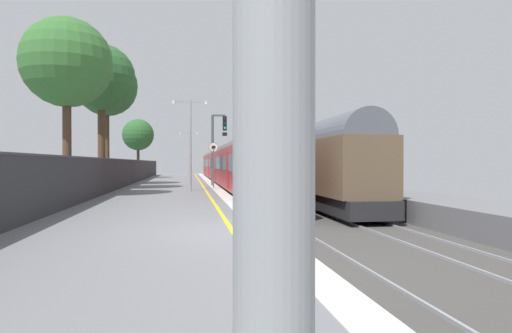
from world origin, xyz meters
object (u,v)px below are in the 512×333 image
(background_tree_centre, at_px, (137,135))
(speed_limit_sign, at_px, (213,159))
(freight_train_adjacent_track, at_px, (266,162))
(signal_gantry, at_px, (216,141))
(platform_lamp_far, at_px, (189,150))
(background_tree_right, at_px, (67,65))
(background_tree_left, at_px, (106,87))
(background_tree_back, at_px, (101,80))
(commuter_train_at_platform, at_px, (228,166))
(platform_lamp_mid, at_px, (190,136))

(background_tree_centre, bearing_deg, speed_limit_sign, -70.43)
(freight_train_adjacent_track, height_order, signal_gantry, signal_gantry)
(platform_lamp_far, distance_m, background_tree_right, 29.17)
(signal_gantry, height_order, background_tree_left, background_tree_left)
(freight_train_adjacent_track, distance_m, platform_lamp_far, 10.60)
(freight_train_adjacent_track, relative_size, background_tree_back, 6.04)
(background_tree_left, bearing_deg, freight_train_adjacent_track, 36.51)
(platform_lamp_far, xyz_separation_m, background_tree_right, (-5.56, -28.48, 3.00))
(commuter_train_at_platform, bearing_deg, freight_train_adjacent_track, 40.36)
(freight_train_adjacent_track, distance_m, background_tree_back, 20.38)
(commuter_train_at_platform, xyz_separation_m, speed_limit_sign, (-1.85, -10.58, 0.54))
(signal_gantry, bearing_deg, background_tree_right, -127.02)
(background_tree_left, height_order, background_tree_centre, background_tree_left)
(freight_train_adjacent_track, bearing_deg, background_tree_left, -143.49)
(freight_train_adjacent_track, height_order, platform_lamp_mid, platform_lamp_mid)
(speed_limit_sign, distance_m, background_tree_left, 9.84)
(commuter_train_at_platform, relative_size, speed_limit_sign, 14.63)
(freight_train_adjacent_track, distance_m, background_tree_centre, 13.83)
(signal_gantry, distance_m, background_tree_back, 8.80)
(signal_gantry, height_order, background_tree_back, background_tree_back)
(speed_limit_sign, bearing_deg, platform_lamp_far, 93.91)
(platform_lamp_mid, bearing_deg, speed_limit_sign, 63.57)
(platform_lamp_mid, relative_size, background_tree_right, 0.63)
(signal_gantry, relative_size, background_tree_back, 0.59)
(freight_train_adjacent_track, bearing_deg, signal_gantry, -116.23)
(speed_limit_sign, distance_m, background_tree_right, 10.73)
(platform_lamp_mid, xyz_separation_m, background_tree_left, (-5.78, 7.25, 3.83))
(signal_gantry, bearing_deg, platform_lamp_far, 95.65)
(freight_train_adjacent_track, distance_m, background_tree_right, 24.96)
(platform_lamp_mid, bearing_deg, background_tree_left, 128.58)
(background_tree_left, xyz_separation_m, background_tree_right, (0.22, -11.24, -0.90))
(signal_gantry, distance_m, platform_lamp_mid, 6.12)
(commuter_train_at_platform, xyz_separation_m, platform_lamp_mid, (-3.32, -13.54, 1.79))
(speed_limit_sign, bearing_deg, signal_gantry, 82.58)
(background_tree_back, bearing_deg, background_tree_centre, 90.57)
(signal_gantry, bearing_deg, commuter_train_at_platform, 79.20)
(background_tree_centre, bearing_deg, signal_gantry, -66.15)
(freight_train_adjacent_track, height_order, platform_lamp_far, platform_lamp_far)
(signal_gantry, bearing_deg, background_tree_left, 169.49)
(signal_gantry, bearing_deg, platform_lamp_mid, -107.55)
(speed_limit_sign, distance_m, platform_lamp_mid, 3.53)
(commuter_train_at_platform, height_order, speed_limit_sign, commuter_train_at_platform)
(freight_train_adjacent_track, distance_m, platform_lamp_mid, 18.51)
(commuter_train_at_platform, height_order, background_tree_right, background_tree_right)
(freight_train_adjacent_track, relative_size, background_tree_centre, 8.36)
(freight_train_adjacent_track, bearing_deg, background_tree_centre, 158.34)
(signal_gantry, xyz_separation_m, background_tree_right, (-7.41, -9.82, 2.90))
(background_tree_right, bearing_deg, background_tree_back, 84.87)
(platform_lamp_mid, distance_m, platform_lamp_far, 24.49)
(commuter_train_at_platform, distance_m, background_tree_left, 12.41)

